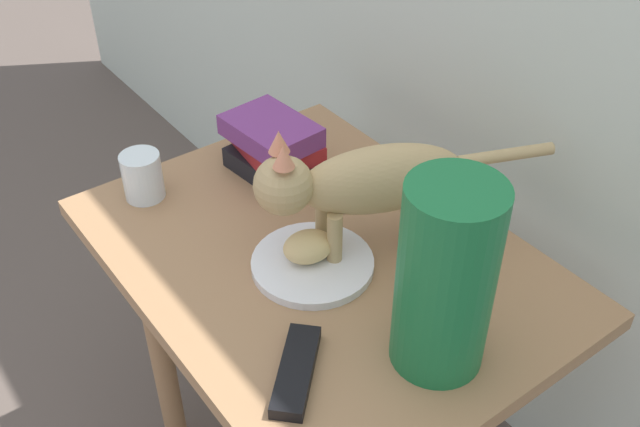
{
  "coord_description": "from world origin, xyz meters",
  "views": [
    {
      "loc": [
        0.72,
        -0.54,
        1.36
      ],
      "look_at": [
        0.0,
        0.0,
        0.66
      ],
      "focal_mm": 41.5,
      "sensor_mm": 36.0,
      "label": 1
    }
  ],
  "objects_px": {
    "plate": "(313,264)",
    "green_vase": "(447,278)",
    "cat": "(363,182)",
    "book_stack": "(274,146)",
    "bread_roll": "(308,247)",
    "candle_jar": "(143,178)",
    "tv_remote": "(296,371)",
    "side_table": "(320,291)"
  },
  "relations": [
    {
      "from": "side_table",
      "to": "cat",
      "type": "relative_size",
      "value": 1.71
    },
    {
      "from": "plate",
      "to": "cat",
      "type": "bearing_deg",
      "value": 83.48
    },
    {
      "from": "bread_roll",
      "to": "green_vase",
      "type": "bearing_deg",
      "value": 8.15
    },
    {
      "from": "side_table",
      "to": "bread_roll",
      "type": "relative_size",
      "value": 9.65
    },
    {
      "from": "cat",
      "to": "green_vase",
      "type": "relative_size",
      "value": 1.59
    },
    {
      "from": "book_stack",
      "to": "green_vase",
      "type": "distance_m",
      "value": 0.51
    },
    {
      "from": "book_stack",
      "to": "candle_jar",
      "type": "xyz_separation_m",
      "value": [
        -0.07,
        -0.23,
        -0.02
      ]
    },
    {
      "from": "cat",
      "to": "tv_remote",
      "type": "height_order",
      "value": "cat"
    },
    {
      "from": "cat",
      "to": "green_vase",
      "type": "distance_m",
      "value": 0.24
    },
    {
      "from": "bread_roll",
      "to": "candle_jar",
      "type": "xyz_separation_m",
      "value": [
        -0.32,
        -0.12,
        -0.0
      ]
    },
    {
      "from": "book_stack",
      "to": "candle_jar",
      "type": "distance_m",
      "value": 0.24
    },
    {
      "from": "plate",
      "to": "candle_jar",
      "type": "xyz_separation_m",
      "value": [
        -0.33,
        -0.13,
        0.03
      ]
    },
    {
      "from": "plate",
      "to": "book_stack",
      "type": "relative_size",
      "value": 1.02
    },
    {
      "from": "book_stack",
      "to": "green_vase",
      "type": "height_order",
      "value": "green_vase"
    },
    {
      "from": "cat",
      "to": "tv_remote",
      "type": "relative_size",
      "value": 3.0
    },
    {
      "from": "side_table",
      "to": "plate",
      "type": "height_order",
      "value": "plate"
    },
    {
      "from": "tv_remote",
      "to": "side_table",
      "type": "bearing_deg",
      "value": -178.11
    },
    {
      "from": "plate",
      "to": "cat",
      "type": "distance_m",
      "value": 0.15
    },
    {
      "from": "green_vase",
      "to": "cat",
      "type": "bearing_deg",
      "value": 166.88
    },
    {
      "from": "cat",
      "to": "bread_roll",
      "type": "bearing_deg",
      "value": -100.63
    },
    {
      "from": "bread_roll",
      "to": "green_vase",
      "type": "xyz_separation_m",
      "value": [
        0.25,
        0.04,
        0.1
      ]
    },
    {
      "from": "cat",
      "to": "candle_jar",
      "type": "distance_m",
      "value": 0.41
    },
    {
      "from": "side_table",
      "to": "green_vase",
      "type": "distance_m",
      "value": 0.35
    },
    {
      "from": "bread_roll",
      "to": "green_vase",
      "type": "relative_size",
      "value": 0.28
    },
    {
      "from": "cat",
      "to": "tv_remote",
      "type": "distance_m",
      "value": 0.3
    },
    {
      "from": "book_stack",
      "to": "candle_jar",
      "type": "bearing_deg",
      "value": -107.81
    },
    {
      "from": "side_table",
      "to": "bread_roll",
      "type": "distance_m",
      "value": 0.13
    },
    {
      "from": "plate",
      "to": "tv_remote",
      "type": "height_order",
      "value": "tv_remote"
    },
    {
      "from": "candle_jar",
      "to": "bread_roll",
      "type": "bearing_deg",
      "value": 20.92
    },
    {
      "from": "book_stack",
      "to": "green_vase",
      "type": "relative_size",
      "value": 0.67
    },
    {
      "from": "tv_remote",
      "to": "candle_jar",
      "type": "bearing_deg",
      "value": -136.51
    },
    {
      "from": "cat",
      "to": "book_stack",
      "type": "relative_size",
      "value": 2.37
    },
    {
      "from": "candle_jar",
      "to": "side_table",
      "type": "bearing_deg",
      "value": 26.81
    },
    {
      "from": "side_table",
      "to": "tv_remote",
      "type": "relative_size",
      "value": 5.15
    },
    {
      "from": "cat",
      "to": "book_stack",
      "type": "xyz_separation_m",
      "value": [
        -0.27,
        0.01,
        -0.08
      ]
    },
    {
      "from": "candle_jar",
      "to": "tv_remote",
      "type": "relative_size",
      "value": 0.57
    },
    {
      "from": "bread_roll",
      "to": "candle_jar",
      "type": "distance_m",
      "value": 0.34
    },
    {
      "from": "green_vase",
      "to": "tv_remote",
      "type": "xyz_separation_m",
      "value": [
        -0.08,
        -0.18,
        -0.13
      ]
    },
    {
      "from": "cat",
      "to": "candle_jar",
      "type": "height_order",
      "value": "cat"
    },
    {
      "from": "plate",
      "to": "green_vase",
      "type": "xyz_separation_m",
      "value": [
        0.25,
        0.03,
        0.13
      ]
    },
    {
      "from": "side_table",
      "to": "cat",
      "type": "bearing_deg",
      "value": 62.18
    },
    {
      "from": "plate",
      "to": "bread_roll",
      "type": "xyz_separation_m",
      "value": [
        -0.01,
        -0.0,
        0.03
      ]
    }
  ]
}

